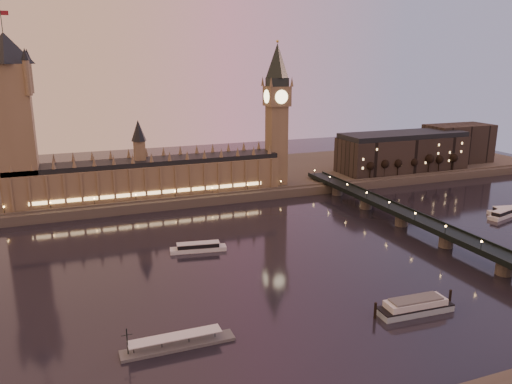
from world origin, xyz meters
TOP-DOWN VIEW (x-y plane):
  - ground at (0.00, 0.00)m, footprint 700.00×700.00m
  - far_embankment at (30.00, 165.00)m, footprint 560.00×130.00m
  - palace_of_westminster at (-40.12, 120.99)m, footprint 180.00×26.62m
  - victoria_tower at (-120.00, 121.00)m, footprint 31.68×31.68m
  - big_ben at (53.99, 120.99)m, footprint 17.68×17.68m
  - westminster_bridge at (91.61, 0.00)m, footprint 13.20×260.00m
  - city_block at (194.94, 130.93)m, footprint 155.00×45.00m
  - bare_tree_0 at (127.92, 109.00)m, footprint 6.78×6.78m
  - bare_tree_1 at (141.83, 109.00)m, footprint 6.78×6.78m
  - bare_tree_2 at (155.74, 109.00)m, footprint 6.78×6.78m
  - bare_tree_3 at (169.65, 109.00)m, footprint 6.78×6.78m
  - bare_tree_4 at (183.56, 109.00)m, footprint 6.78×6.78m
  - bare_tree_5 at (197.47, 109.00)m, footprint 6.78×6.78m
  - bare_tree_6 at (211.38, 109.00)m, footprint 6.78×6.78m
  - cruise_boat_a at (-32.48, 22.26)m, footprint 29.54×10.71m
  - cruise_boat_b at (171.24, 12.71)m, footprint 28.53×12.53m
  - cruise_boat_c at (161.83, 9.40)m, footprint 25.70×13.47m
  - moored_barge at (30.23, -72.00)m, footprint 35.54×10.01m
  - pontoon_pier at (-62.02, -62.60)m, footprint 39.56×6.59m

SIDE VIEW (x-z plane):
  - ground at x=0.00m, z-range 0.00..0.00m
  - pontoon_pier at x=-62.02m, z-range -4.14..6.41m
  - cruise_boat_a at x=-32.48m, z-range -0.28..4.35m
  - cruise_boat_c at x=161.83m, z-range -0.30..4.67m
  - cruise_boat_b at x=171.24m, z-range -0.30..4.81m
  - moored_barge at x=30.23m, z-range -0.51..6.01m
  - far_embankment at x=30.00m, z-range 0.00..6.00m
  - westminster_bridge at x=91.61m, z-range -2.13..13.17m
  - bare_tree_0 at x=127.92m, z-range 9.42..23.19m
  - bare_tree_1 at x=141.83m, z-range 9.42..23.19m
  - bare_tree_2 at x=155.74m, z-range 9.42..23.19m
  - bare_tree_3 at x=169.65m, z-range 9.42..23.19m
  - bare_tree_4 at x=183.56m, z-range 9.42..23.19m
  - bare_tree_5 at x=197.47m, z-range 9.42..23.19m
  - bare_tree_6 at x=211.38m, z-range 9.42..23.19m
  - palace_of_westminster at x=-40.12m, z-range -4.29..47.71m
  - city_block at x=194.94m, z-range 5.24..39.24m
  - big_ben at x=53.99m, z-range 11.95..115.95m
  - victoria_tower at x=-120.00m, z-range 6.79..124.79m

